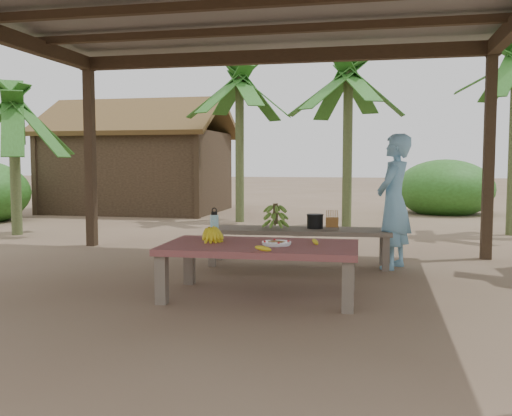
% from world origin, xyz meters
% --- Properties ---
extents(ground, '(80.00, 80.00, 0.00)m').
position_xyz_m(ground, '(0.00, 0.00, 0.00)').
color(ground, brown).
rests_on(ground, ground).
extents(pavilion, '(6.60, 5.60, 2.95)m').
position_xyz_m(pavilion, '(-0.01, -0.01, 2.78)').
color(pavilion, black).
rests_on(pavilion, ground).
extents(work_table, '(1.83, 1.06, 0.50)m').
position_xyz_m(work_table, '(0.35, -0.36, 0.43)').
color(work_table, brown).
rests_on(work_table, ground).
extents(bench, '(2.23, 0.74, 0.45)m').
position_xyz_m(bench, '(0.47, 1.34, 0.39)').
color(bench, brown).
rests_on(bench, ground).
extents(ripe_banana_bunch, '(0.32, 0.30, 0.16)m').
position_xyz_m(ripe_banana_bunch, '(-0.16, -0.30, 0.58)').
color(ripe_banana_bunch, yellow).
rests_on(ripe_banana_bunch, work_table).
extents(plate, '(0.27, 0.27, 0.04)m').
position_xyz_m(plate, '(0.51, -0.39, 0.52)').
color(plate, white).
rests_on(plate, work_table).
extents(loose_banana_front, '(0.16, 0.05, 0.04)m').
position_xyz_m(loose_banana_front, '(0.45, -0.76, 0.52)').
color(loose_banana_front, yellow).
rests_on(loose_banana_front, work_table).
extents(loose_banana_side, '(0.11, 0.17, 0.04)m').
position_xyz_m(loose_banana_side, '(0.85, -0.24, 0.52)').
color(loose_banana_side, yellow).
rests_on(loose_banana_side, work_table).
extents(water_flask, '(0.08, 0.08, 0.31)m').
position_xyz_m(water_flask, '(-0.17, -0.11, 0.63)').
color(water_flask, '#44BBD6').
rests_on(water_flask, work_table).
extents(green_banana_stalk, '(0.30, 0.30, 0.32)m').
position_xyz_m(green_banana_stalk, '(0.19, 1.32, 0.61)').
color(green_banana_stalk, '#598C2D').
rests_on(green_banana_stalk, bench).
extents(cooking_pot, '(0.20, 0.20, 0.17)m').
position_xyz_m(cooking_pot, '(0.66, 1.43, 0.53)').
color(cooking_pot, black).
rests_on(cooking_pot, bench).
extents(skewer_rack, '(0.18, 0.09, 0.24)m').
position_xyz_m(skewer_rack, '(0.88, 1.32, 0.57)').
color(skewer_rack, '#A57F47').
rests_on(skewer_rack, bench).
extents(woman, '(0.56, 0.68, 1.59)m').
position_xyz_m(woman, '(1.60, 1.38, 0.80)').
color(woman, '#6AA3C8').
rests_on(woman, ground).
extents(hut, '(4.40, 3.43, 2.85)m').
position_xyz_m(hut, '(-4.50, 8.00, 1.10)').
color(hut, black).
rests_on(hut, ground).
extents(banana_plant_n, '(1.80, 1.80, 3.15)m').
position_xyz_m(banana_plant_n, '(0.83, 5.40, 2.66)').
color(banana_plant_n, '#596638').
rests_on(banana_plant_n, ground).
extents(banana_plant_nw, '(1.80, 1.80, 3.20)m').
position_xyz_m(banana_plant_nw, '(-1.43, 6.07, 2.71)').
color(banana_plant_nw, '#596638').
rests_on(banana_plant_nw, ground).
extents(banana_plant_w, '(1.80, 1.80, 2.46)m').
position_xyz_m(banana_plant_w, '(-4.70, 3.20, 1.99)').
color(banana_plant_w, '#596638').
rests_on(banana_plant_w, ground).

